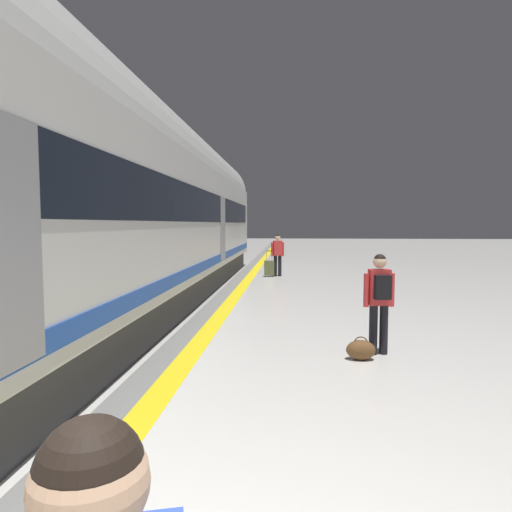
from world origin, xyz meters
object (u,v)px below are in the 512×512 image
(high_speed_train, at_px, (96,200))
(duffel_bag_near, at_px, (361,350))
(passenger_near, at_px, (380,295))
(suitcase_mid, at_px, (269,268))
(passenger_mid, at_px, (278,252))

(high_speed_train, distance_m, duffel_bag_near, 5.42)
(passenger_near, relative_size, suitcase_mid, 1.56)
(high_speed_train, bearing_deg, passenger_mid, 71.23)
(passenger_mid, bearing_deg, suitcase_mid, -148.83)
(suitcase_mid, bearing_deg, passenger_near, -77.50)
(passenger_near, xyz_separation_m, suitcase_mid, (-2.22, 10.03, -0.60))
(high_speed_train, relative_size, suitcase_mid, 30.66)
(high_speed_train, xyz_separation_m, passenger_near, (5.02, -1.06, -1.56))
(passenger_mid, bearing_deg, duffel_bag_near, -81.45)
(suitcase_mid, bearing_deg, passenger_mid, 31.17)
(duffel_bag_near, height_order, passenger_mid, passenger_mid)
(high_speed_train, bearing_deg, passenger_near, -11.88)
(high_speed_train, xyz_separation_m, passenger_mid, (3.12, 9.17, -1.55))
(passenger_mid, bearing_deg, passenger_near, -79.45)
(passenger_near, relative_size, duffel_bag_near, 3.61)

